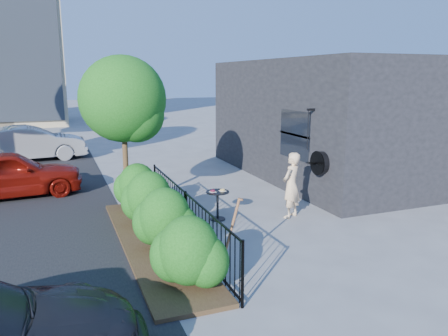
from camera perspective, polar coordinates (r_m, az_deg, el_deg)
name	(u,v)px	position (r m, az deg, el deg)	size (l,w,h in m)	color
ground	(250,231)	(10.06, 3.37, -8.28)	(120.00, 120.00, 0.00)	gray
shop_building	(338,118)	(16.20, 14.65, 6.35)	(6.22, 9.00, 4.00)	black
fence	(186,216)	(9.37, -5.00, -6.20)	(0.05, 6.05, 1.10)	black
planting_bed	(154,243)	(9.39, -9.10, -9.65)	(1.30, 6.00, 0.08)	#382616
shrubs	(157,211)	(9.28, -8.76, -5.57)	(1.10, 5.60, 1.24)	#144E12
patio_tree	(126,104)	(11.47, -12.71, 8.12)	(2.20, 2.20, 3.94)	#3F2B19
cafe_table	(218,200)	(10.69, -0.84, -4.22)	(0.57, 0.57, 0.76)	black
woman	(291,185)	(10.93, 8.79, -2.24)	(0.60, 0.39, 1.64)	beige
shovel	(228,241)	(7.81, 0.57, -9.48)	(0.48, 0.18, 1.41)	brown
car_red	(8,174)	(14.08, -26.38, -0.70)	(1.64, 4.06, 1.38)	maroon
car_silver	(31,143)	(19.86, -23.95, 2.96)	(1.53, 4.39, 1.45)	#A2A1A6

